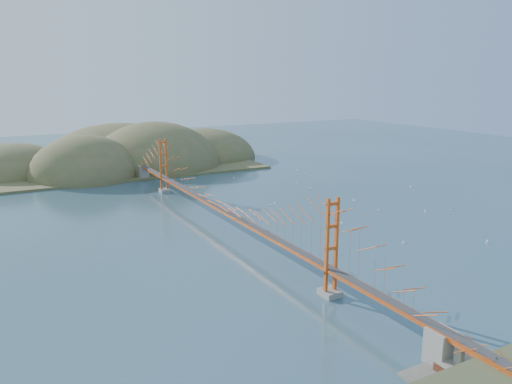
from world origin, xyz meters
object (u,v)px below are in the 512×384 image
fort (459,366)px  sailboat_2 (487,242)px  sailboat_1 (378,210)px  bridge (221,187)px

fort → sailboat_2: size_ratio=6.48×
sailboat_2 → sailboat_1: sailboat_2 is taller
bridge → sailboat_2: bridge is taller
sailboat_1 → bridge: bearing=172.3°
bridge → sailboat_1: bearing=-7.7°
sailboat_2 → sailboat_1: (-1.80, 22.20, -0.00)m
fort → sailboat_2: 38.69m
bridge → fort: bearing=-89.5°
bridge → sailboat_1: (30.69, -4.16, -6.87)m
fort → sailboat_1: fort is taller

